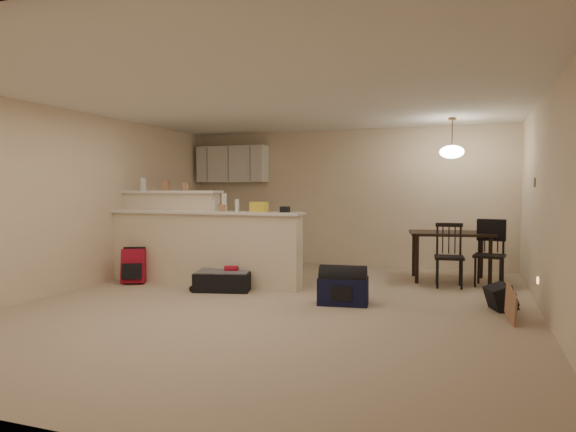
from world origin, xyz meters
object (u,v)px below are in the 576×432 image
at_px(pendant_lamp, 452,151).
at_px(suitcase, 223,281).
at_px(navy_duffel, 343,291).
at_px(red_backpack, 134,266).
at_px(dining_chair_far, 489,254).
at_px(dining_table, 450,238).
at_px(dining_chair_near, 449,256).
at_px(black_daypack, 500,298).

distance_m(pendant_lamp, suitcase, 3.95).
bearing_deg(navy_duffel, red_backpack, 166.26).
xyz_separation_m(pendant_lamp, dining_chair_far, (0.55, -0.31, -1.51)).
bearing_deg(dining_chair_far, dining_table, 159.61).
xyz_separation_m(dining_chair_near, red_backpack, (-4.46, -1.27, -0.20)).
bearing_deg(black_daypack, dining_table, -0.87).
relative_size(dining_table, black_daypack, 4.03).
xyz_separation_m(suitcase, navy_duffel, (1.79, -0.30, 0.04)).
xyz_separation_m(dining_chair_near, black_daypack, (0.62, -1.27, -0.31)).
height_order(navy_duffel, black_daypack, navy_duffel).
bearing_deg(black_daypack, red_backpack, 70.13).
distance_m(dining_table, navy_duffel, 2.50).
bearing_deg(dining_table, red_backpack, -167.61).
xyz_separation_m(pendant_lamp, navy_duffel, (-1.17, -2.16, -1.82)).
bearing_deg(black_daypack, dining_chair_far, -16.93).
height_order(pendant_lamp, dining_chair_far, pendant_lamp).
xyz_separation_m(dining_chair_near, suitcase, (-2.96, -1.29, -0.33)).
distance_m(dining_chair_far, navy_duffel, 2.55).
relative_size(suitcase, navy_duffel, 1.26).
distance_m(pendant_lamp, navy_duffel, 3.06).
relative_size(pendant_lamp, black_daypack, 1.88).
height_order(dining_chair_far, red_backpack, dining_chair_far).
bearing_deg(dining_table, dining_chair_near, -99.19).
distance_m(dining_chair_near, navy_duffel, 2.00).
xyz_separation_m(pendant_lamp, suitcase, (-2.95, -1.86, -1.86)).
height_order(dining_chair_near, navy_duffel, dining_chair_near).
bearing_deg(suitcase, dining_chair_near, 9.05).
distance_m(suitcase, black_daypack, 3.58).
bearing_deg(dining_chair_far, dining_chair_near, -146.17).
bearing_deg(red_backpack, black_daypack, -24.94).
distance_m(pendant_lamp, dining_chair_far, 1.64).
relative_size(pendant_lamp, dining_chair_near, 0.67).
relative_size(dining_chair_near, red_backpack, 1.80).
xyz_separation_m(dining_table, pendant_lamp, (-0.00, 0.00, 1.33)).
xyz_separation_m(dining_table, navy_duffel, (-1.17, -2.16, -0.50)).
bearing_deg(dining_chair_near, black_daypack, -69.05).
distance_m(red_backpack, navy_duffel, 3.31).
distance_m(pendant_lamp, black_daypack, 2.68).
bearing_deg(red_backpack, navy_duffel, -30.51).
xyz_separation_m(dining_chair_far, navy_duffel, (-1.72, -1.85, -0.31)).
relative_size(dining_table, dining_chair_far, 1.40).
distance_m(dining_table, suitcase, 3.53).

